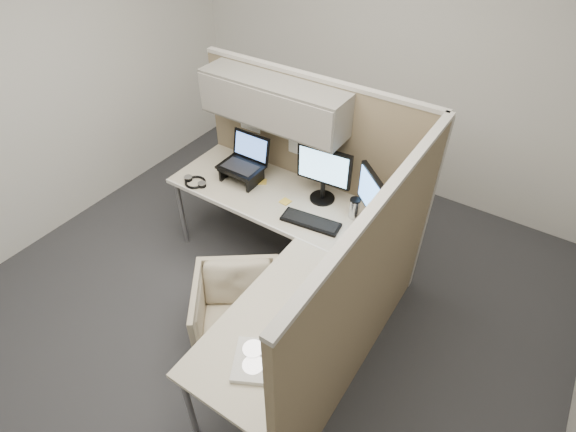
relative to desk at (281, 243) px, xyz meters
The scene contains 18 objects.
ground 0.71m from the desk, 134.71° to the right, with size 4.50×4.50×0.00m, color #2D2D31.
partition_back 0.88m from the desk, 115.90° to the left, with size 2.00×0.36×1.63m.
partition_right 0.81m from the desk, 13.96° to the right, with size 0.07×2.03×1.63m.
desk is the anchor object (origin of this frame).
office_chair 0.57m from the desk, 102.85° to the right, with size 0.61×0.58×0.63m, color beige.
monitor_left 0.65m from the desk, 89.03° to the left, with size 0.44×0.20×0.47m.
monitor_right 0.72m from the desk, 43.13° to the left, with size 0.35×0.32×0.47m.
laptop_station 0.84m from the desk, 146.65° to the left, with size 0.36×0.30×0.37m.
keyboard 0.29m from the desk, 72.44° to the left, with size 0.45×0.15×0.02m, color black.
mouse 0.49m from the desk, 26.07° to the left, with size 0.09×0.06×0.03m, color black.
travel_mug 0.61m from the desk, 57.55° to the left, with size 0.08×0.08×0.17m.
soda_can_green 0.55m from the desk, 10.57° to the left, with size 0.07×0.07×0.12m, color black.
soda_can_silver 0.59m from the desk, 39.69° to the left, with size 0.07×0.07×0.12m, color silver.
sticky_note_d 0.43m from the desk, 119.88° to the left, with size 0.08×0.08×0.01m, color yellow.
sticky_note_c 0.72m from the desk, 137.11° to the left, with size 0.08×0.08×0.01m, color yellow.
headphones 1.00m from the desk, behind, with size 0.22×0.18×0.03m.
paper_stack 1.00m from the desk, 64.78° to the right, with size 0.32×0.34×0.03m.
desk_clock 0.69m from the desk, 43.62° to the right, with size 0.07×0.10×0.09m.
Camera 1 is at (1.46, -1.81, 2.96)m, focal length 28.00 mm.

